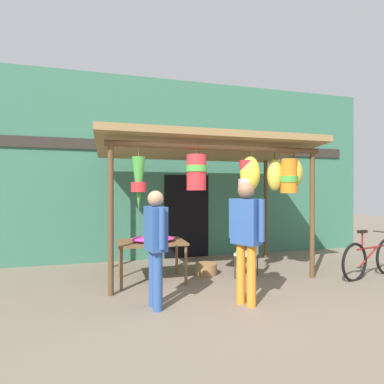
{
  "coord_description": "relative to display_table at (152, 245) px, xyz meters",
  "views": [
    {
      "loc": [
        -1.6,
        -4.55,
        1.62
      ],
      "look_at": [
        0.03,
        1.4,
        1.6
      ],
      "focal_mm": 28.48,
      "sensor_mm": 36.0,
      "label": 1
    }
  ],
  "objects": [
    {
      "name": "ground_plane",
      "position": [
        0.86,
        -0.89,
        -0.65
      ],
      "size": [
        30.0,
        30.0,
        0.0
      ],
      "primitive_type": "plane",
      "color": "#756656"
    },
    {
      "name": "shop_facade",
      "position": [
        0.86,
        1.87,
        1.5
      ],
      "size": [
        10.34,
        0.29,
        4.3
      ],
      "color": "#387056",
      "rests_on": "ground_plane"
    },
    {
      "name": "market_stall_canopy",
      "position": [
        1.21,
        0.11,
        1.62
      ],
      "size": [
        4.13,
        2.25,
        2.63
      ],
      "color": "brown",
      "rests_on": "ground_plane"
    },
    {
      "name": "display_table",
      "position": [
        0.0,
        0.0,
        0.0
      ],
      "size": [
        1.18,
        0.83,
        0.72
      ],
      "color": "brown",
      "rests_on": "ground_plane"
    },
    {
      "name": "flower_heap_on_table",
      "position": [
        0.03,
        -0.08,
        0.13
      ],
      "size": [
        0.77,
        0.54,
        0.1
      ],
      "color": "#D13399",
      "rests_on": "display_table"
    },
    {
      "name": "folding_chair",
      "position": [
        1.82,
        -0.25,
        -0.14
      ],
      "size": [
        0.56,
        0.56,
        0.84
      ],
      "color": "beige",
      "rests_on": "ground_plane"
    },
    {
      "name": "wicker_basket_by_table",
      "position": [
        1.07,
        0.16,
        -0.54
      ],
      "size": [
        0.42,
        0.42,
        0.22
      ],
      "primitive_type": "cylinder",
      "color": "olive",
      "rests_on": "ground_plane"
    },
    {
      "name": "parked_bicycle",
      "position": [
        4.03,
        -0.81,
        -0.3
      ],
      "size": [
        1.71,
        0.56,
        0.92
      ],
      "color": "black",
      "rests_on": "ground_plane"
    },
    {
      "name": "vendor_in_orange",
      "position": [
        -0.12,
        -1.27,
        0.31
      ],
      "size": [
        0.29,
        0.58,
        1.62
      ],
      "color": "#2D5193",
      "rests_on": "ground_plane"
    },
    {
      "name": "customer_foreground",
      "position": [
        1.14,
        -1.47,
        0.39
      ],
      "size": [
        0.39,
        0.53,
        1.74
      ],
      "color": "orange",
      "rests_on": "ground_plane"
    }
  ]
}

